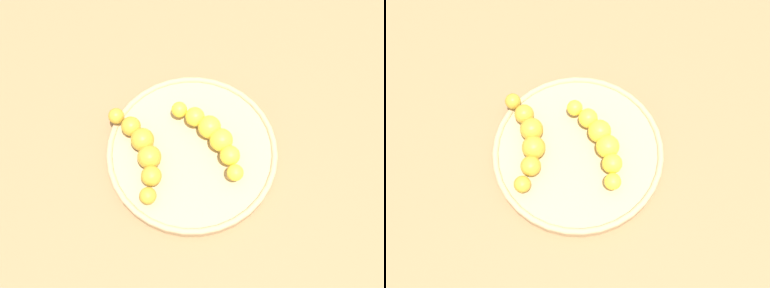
# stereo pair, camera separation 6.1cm
# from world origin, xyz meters

# --- Properties ---
(ground_plane) EXTENTS (2.40, 2.40, 0.00)m
(ground_plane) POSITION_xyz_m (0.00, 0.00, 0.00)
(ground_plane) COLOR #936D47
(fruit_bowl) EXTENTS (0.28, 0.28, 0.02)m
(fruit_bowl) POSITION_xyz_m (0.00, 0.00, 0.01)
(fruit_bowl) COLOR tan
(fruit_bowl) RESTS_ON ground_plane
(banana_spotted) EXTENTS (0.15, 0.10, 0.04)m
(banana_spotted) POSITION_xyz_m (-0.02, 0.08, 0.04)
(banana_spotted) COLOR gold
(banana_spotted) RESTS_ON fruit_bowl
(banana_yellow) EXTENTS (0.13, 0.12, 0.04)m
(banana_yellow) POSITION_xyz_m (0.02, -0.03, 0.04)
(banana_yellow) COLOR yellow
(banana_yellow) RESTS_ON fruit_bowl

